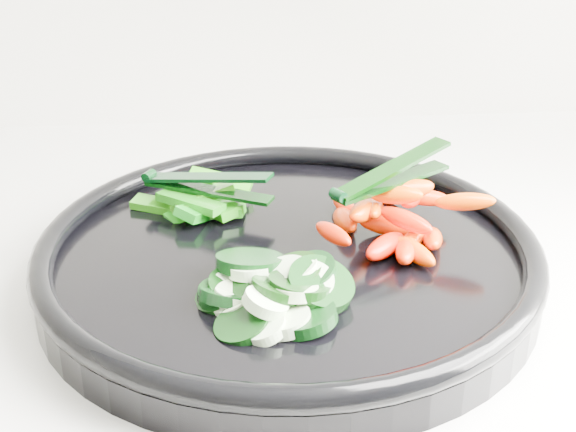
{
  "coord_description": "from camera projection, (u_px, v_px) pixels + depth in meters",
  "views": [
    {
      "loc": [
        0.38,
        1.11,
        1.24
      ],
      "look_at": [
        0.42,
        1.63,
        0.99
      ],
      "focal_mm": 50.0,
      "sensor_mm": 36.0,
      "label": 1
    }
  ],
  "objects": [
    {
      "name": "carrot_pile",
      "position": [
        394.0,
        218.0,
        0.61
      ],
      "size": [
        0.14,
        0.14,
        0.05
      ],
      "color": "#FF4700",
      "rests_on": "veggie_tray"
    },
    {
      "name": "veggie_tray",
      "position": [
        288.0,
        258.0,
        0.6
      ],
      "size": [
        0.45,
        0.45,
        0.04
      ],
      "color": "black",
      "rests_on": "counter"
    },
    {
      "name": "tong_carrot",
      "position": [
        389.0,
        176.0,
        0.6
      ],
      "size": [
        0.1,
        0.07,
        0.02
      ],
      "color": "black",
      "rests_on": "carrot_pile"
    },
    {
      "name": "cucumber_pile",
      "position": [
        268.0,
        290.0,
        0.53
      ],
      "size": [
        0.12,
        0.12,
        0.04
      ],
      "color": "black",
      "rests_on": "veggie_tray"
    },
    {
      "name": "pepper_pile",
      "position": [
        201.0,
        203.0,
        0.66
      ],
      "size": [
        0.1,
        0.08,
        0.04
      ],
      "color": "#146A0A",
      "rests_on": "veggie_tray"
    },
    {
      "name": "tong_pepper",
      "position": [
        204.0,
        183.0,
        0.65
      ],
      "size": [
        0.11,
        0.06,
        0.02
      ],
      "color": "black",
      "rests_on": "pepper_pile"
    }
  ]
}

